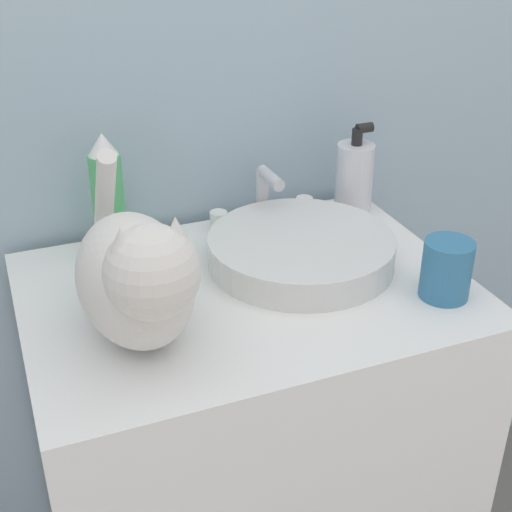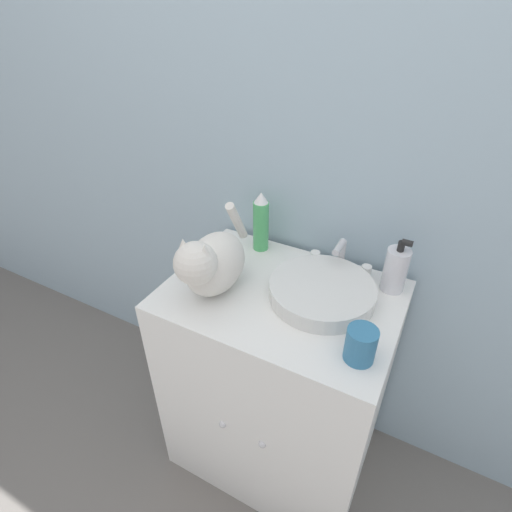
{
  "view_description": "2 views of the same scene",
  "coord_description": "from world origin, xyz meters",
  "px_view_note": "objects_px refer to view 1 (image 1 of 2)",
  "views": [
    {
      "loc": [
        -0.34,
        -0.65,
        1.39
      ],
      "look_at": [
        0.0,
        0.21,
        0.89
      ],
      "focal_mm": 50.0,
      "sensor_mm": 36.0,
      "label": 1
    },
    {
      "loc": [
        0.36,
        -0.6,
        1.58
      ],
      "look_at": [
        -0.08,
        0.23,
        0.94
      ],
      "focal_mm": 28.0,
      "sensor_mm": 36.0,
      "label": 2
    }
  ],
  "objects_px": {
    "spray_bottle": "(108,196)",
    "cat": "(138,276)",
    "cup": "(446,269)",
    "soap_bottle": "(354,178)"
  },
  "relations": [
    {
      "from": "cat",
      "to": "soap_bottle",
      "type": "relative_size",
      "value": 1.99
    },
    {
      "from": "cat",
      "to": "soap_bottle",
      "type": "bearing_deg",
      "value": 116.79
    },
    {
      "from": "soap_bottle",
      "to": "spray_bottle",
      "type": "height_order",
      "value": "spray_bottle"
    },
    {
      "from": "cat",
      "to": "cup",
      "type": "xyz_separation_m",
      "value": [
        0.46,
        -0.05,
        -0.06
      ]
    },
    {
      "from": "spray_bottle",
      "to": "cup",
      "type": "distance_m",
      "value": 0.55
    },
    {
      "from": "spray_bottle",
      "to": "cup",
      "type": "height_order",
      "value": "spray_bottle"
    },
    {
      "from": "soap_bottle",
      "to": "cat",
      "type": "bearing_deg",
      "value": -150.86
    },
    {
      "from": "cat",
      "to": "spray_bottle",
      "type": "relative_size",
      "value": 1.66
    },
    {
      "from": "soap_bottle",
      "to": "spray_bottle",
      "type": "distance_m",
      "value": 0.45
    },
    {
      "from": "spray_bottle",
      "to": "cat",
      "type": "bearing_deg",
      "value": -93.32
    }
  ]
}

